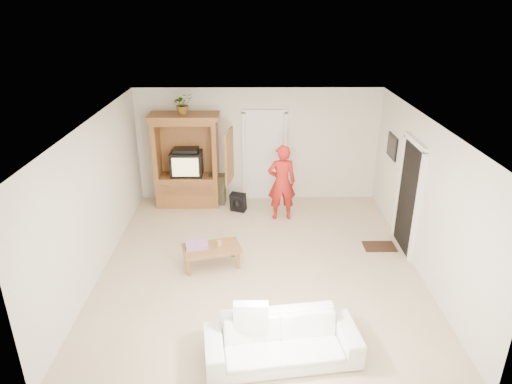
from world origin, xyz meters
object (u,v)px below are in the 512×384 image
armoire (188,166)px  sofa (282,341)px  man (282,183)px  coffee_table (212,250)px

armoire → sofa: size_ratio=1.05×
armoire → sofa: armoire is taller
armoire → man: 2.21m
man → coffee_table: (-1.33, -1.91, -0.50)m
sofa → coffee_table: sofa is taller
man → sofa: size_ratio=0.82×
coffee_table → man: bearing=40.2°
man → sofa: man is taller
sofa → coffee_table: (-1.10, 2.28, 0.03)m
man → sofa: (-0.24, -4.20, -0.53)m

